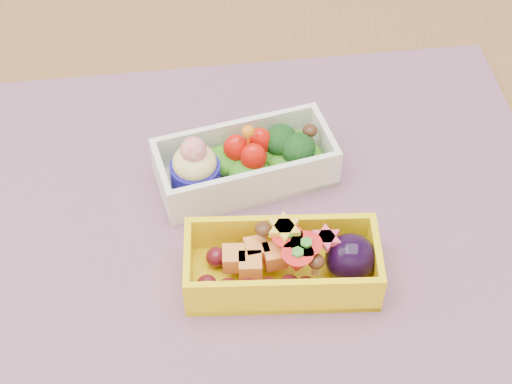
{
  "coord_description": "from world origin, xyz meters",
  "views": [
    {
      "loc": [
        -0.02,
        -0.42,
        1.32
      ],
      "look_at": [
        -0.04,
        0.03,
        0.79
      ],
      "focal_mm": 56.05,
      "sensor_mm": 36.0,
      "label": 1
    }
  ],
  "objects_px": {
    "placemat": "(247,223)",
    "bento_yellow": "(286,263)",
    "table": "(294,312)",
    "bento_white": "(244,162)"
  },
  "relations": [
    {
      "from": "table",
      "to": "bento_white",
      "type": "height_order",
      "value": "bento_white"
    },
    {
      "from": "table",
      "to": "placemat",
      "type": "relative_size",
      "value": 2.11
    },
    {
      "from": "table",
      "to": "bento_white",
      "type": "distance_m",
      "value": 0.16
    },
    {
      "from": "bento_white",
      "to": "bento_yellow",
      "type": "xyz_separation_m",
      "value": [
        0.04,
        -0.11,
        0.0
      ]
    },
    {
      "from": "placemat",
      "to": "bento_yellow",
      "type": "height_order",
      "value": "bento_yellow"
    },
    {
      "from": "placemat",
      "to": "bento_white",
      "type": "distance_m",
      "value": 0.06
    },
    {
      "from": "table",
      "to": "placemat",
      "type": "height_order",
      "value": "placemat"
    },
    {
      "from": "placemat",
      "to": "bento_yellow",
      "type": "distance_m",
      "value": 0.07
    },
    {
      "from": "table",
      "to": "bento_white",
      "type": "relative_size",
      "value": 6.75
    },
    {
      "from": "placemat",
      "to": "bento_yellow",
      "type": "bearing_deg",
      "value": -58.68
    }
  ]
}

